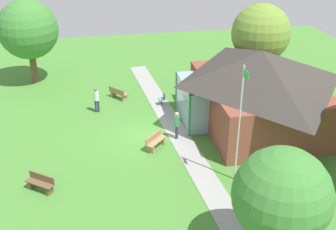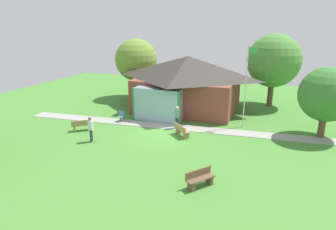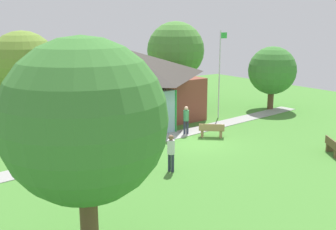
{
  "view_description": "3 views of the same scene",
  "coord_description": "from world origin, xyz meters",
  "px_view_note": "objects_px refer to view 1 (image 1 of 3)",
  "views": [
    {
      "loc": [
        21.77,
        -2.77,
        12.49
      ],
      "look_at": [
        -0.12,
        1.3,
        1.23
      ],
      "focal_mm": 44.86,
      "sensor_mm": 36.0,
      "label": 1
    },
    {
      "loc": [
        7.35,
        -18.09,
        7.45
      ],
      "look_at": [
        0.04,
        1.27,
        1.11
      ],
      "focal_mm": 31.49,
      "sensor_mm": 36.0,
      "label": 2
    },
    {
      "loc": [
        -14.25,
        -16.88,
        6.72
      ],
      "look_at": [
        0.16,
        2.94,
        1.03
      ],
      "focal_mm": 43.29,
      "sensor_mm": 36.0,
      "label": 3
    }
  ],
  "objects_px": {
    "flagpole": "(240,121)",
    "visitor_on_path": "(177,123)",
    "tree_east_hedge": "(282,196)",
    "bench_front_right": "(41,183)",
    "tree_lawn_corner": "(28,30)",
    "patio_chair_west": "(162,99)",
    "pavilion": "(256,87)",
    "tree_behind_pavilion_left": "(261,33)",
    "bench_mid_left": "(118,93)",
    "bench_rear_near_path": "(155,142)",
    "visitor_strolling_lawn": "(96,98)"
  },
  "relations": [
    {
      "from": "flagpole",
      "to": "visitor_on_path",
      "type": "relative_size",
      "value": 3.52
    },
    {
      "from": "flagpole",
      "to": "tree_east_hedge",
      "type": "distance_m",
      "value": 5.3
    },
    {
      "from": "bench_front_right",
      "to": "tree_lawn_corner",
      "type": "distance_m",
      "value": 14.93
    },
    {
      "from": "patio_chair_west",
      "to": "visitor_on_path",
      "type": "xyz_separation_m",
      "value": [
        4.74,
        0.04,
        0.61
      ]
    },
    {
      "from": "pavilion",
      "to": "visitor_on_path",
      "type": "distance_m",
      "value": 5.38
    },
    {
      "from": "bench_front_right",
      "to": "visitor_on_path",
      "type": "distance_m",
      "value": 8.39
    },
    {
      "from": "patio_chair_west",
      "to": "tree_lawn_corner",
      "type": "distance_m",
      "value": 11.4
    },
    {
      "from": "bench_front_right",
      "to": "tree_behind_pavilion_left",
      "type": "xyz_separation_m",
      "value": [
        -10.86,
        15.19,
        3.59
      ]
    },
    {
      "from": "bench_mid_left",
      "to": "tree_lawn_corner",
      "type": "distance_m",
      "value": 8.35
    },
    {
      "from": "bench_rear_near_path",
      "to": "bench_front_right",
      "type": "relative_size",
      "value": 0.96
    },
    {
      "from": "flagpole",
      "to": "tree_east_hedge",
      "type": "relative_size",
      "value": 1.26
    },
    {
      "from": "tree_behind_pavilion_left",
      "to": "pavilion",
      "type": "bearing_deg",
      "value": -22.65
    },
    {
      "from": "pavilion",
      "to": "flagpole",
      "type": "xyz_separation_m",
      "value": [
        5.49,
        -3.04,
        0.83
      ]
    },
    {
      "from": "visitor_on_path",
      "to": "tree_east_hedge",
      "type": "distance_m",
      "value": 10.26
    },
    {
      "from": "patio_chair_west",
      "to": "bench_rear_near_path",
      "type": "bearing_deg",
      "value": 158.77
    },
    {
      "from": "visitor_strolling_lawn",
      "to": "tree_east_hedge",
      "type": "xyz_separation_m",
      "value": [
        14.35,
        6.34,
        1.99
      ]
    },
    {
      "from": "bench_mid_left",
      "to": "tree_lawn_corner",
      "type": "relative_size",
      "value": 0.22
    },
    {
      "from": "bench_rear_near_path",
      "to": "tree_east_hedge",
      "type": "relative_size",
      "value": 0.29
    },
    {
      "from": "patio_chair_west",
      "to": "tree_behind_pavilion_left",
      "type": "height_order",
      "value": "tree_behind_pavilion_left"
    },
    {
      "from": "bench_mid_left",
      "to": "patio_chair_west",
      "type": "bearing_deg",
      "value": 21.33
    },
    {
      "from": "bench_front_right",
      "to": "tree_behind_pavilion_left",
      "type": "relative_size",
      "value": 0.24
    },
    {
      "from": "bench_rear_near_path",
      "to": "tree_east_hedge",
      "type": "height_order",
      "value": "tree_east_hedge"
    },
    {
      "from": "bench_mid_left",
      "to": "bench_rear_near_path",
      "type": "bearing_deg",
      "value": -27.7
    },
    {
      "from": "bench_mid_left",
      "to": "pavilion",
      "type": "bearing_deg",
      "value": 15.9
    },
    {
      "from": "flagpole",
      "to": "visitor_strolling_lawn",
      "type": "xyz_separation_m",
      "value": [
        -9.07,
        -6.56,
        -2.33
      ]
    },
    {
      "from": "pavilion",
      "to": "flagpole",
      "type": "bearing_deg",
      "value": -28.98
    },
    {
      "from": "pavilion",
      "to": "flagpole",
      "type": "distance_m",
      "value": 6.32
    },
    {
      "from": "flagpole",
      "to": "bench_mid_left",
      "type": "bearing_deg",
      "value": -155.38
    },
    {
      "from": "pavilion",
      "to": "tree_lawn_corner",
      "type": "distance_m",
      "value": 17.26
    },
    {
      "from": "bench_rear_near_path",
      "to": "tree_lawn_corner",
      "type": "distance_m",
      "value": 14.27
    },
    {
      "from": "visitor_strolling_lawn",
      "to": "flagpole",
      "type": "bearing_deg",
      "value": 106.58
    },
    {
      "from": "bench_rear_near_path",
      "to": "tree_lawn_corner",
      "type": "height_order",
      "value": "tree_lawn_corner"
    },
    {
      "from": "visitor_strolling_lawn",
      "to": "visitor_on_path",
      "type": "height_order",
      "value": "same"
    },
    {
      "from": "bench_rear_near_path",
      "to": "flagpole",
      "type": "bearing_deg",
      "value": 85.04
    },
    {
      "from": "bench_front_right",
      "to": "visitor_on_path",
      "type": "height_order",
      "value": "visitor_on_path"
    },
    {
      "from": "bench_front_right",
      "to": "bench_rear_near_path",
      "type": "bearing_deg",
      "value": -117.74
    },
    {
      "from": "bench_front_right",
      "to": "tree_lawn_corner",
      "type": "height_order",
      "value": "tree_lawn_corner"
    },
    {
      "from": "visitor_strolling_lawn",
      "to": "tree_east_hedge",
      "type": "distance_m",
      "value": 15.82
    },
    {
      "from": "bench_mid_left",
      "to": "flagpole",
      "type": "bearing_deg",
      "value": -15.35
    },
    {
      "from": "bench_mid_left",
      "to": "tree_behind_pavilion_left",
      "type": "height_order",
      "value": "tree_behind_pavilion_left"
    },
    {
      "from": "tree_lawn_corner",
      "to": "tree_behind_pavilion_left",
      "type": "bearing_deg",
      "value": 78.22
    },
    {
      "from": "bench_rear_near_path",
      "to": "bench_mid_left",
      "type": "bearing_deg",
      "value": -125.07
    },
    {
      "from": "tree_east_hedge",
      "to": "flagpole",
      "type": "bearing_deg",
      "value": 177.57
    },
    {
      "from": "tree_east_hedge",
      "to": "tree_behind_pavilion_left",
      "type": "relative_size",
      "value": 0.79
    },
    {
      "from": "bench_mid_left",
      "to": "visitor_strolling_lawn",
      "type": "relative_size",
      "value": 0.82
    },
    {
      "from": "patio_chair_west",
      "to": "visitor_strolling_lawn",
      "type": "distance_m",
      "value": 4.51
    },
    {
      "from": "tree_lawn_corner",
      "to": "tree_east_hedge",
      "type": "relative_size",
      "value": 1.31
    },
    {
      "from": "flagpole",
      "to": "tree_behind_pavilion_left",
      "type": "height_order",
      "value": "tree_behind_pavilion_left"
    },
    {
      "from": "bench_front_right",
      "to": "tree_east_hedge",
      "type": "xyz_separation_m",
      "value": [
        6.16,
        9.32,
        2.61
      ]
    },
    {
      "from": "bench_mid_left",
      "to": "visitor_on_path",
      "type": "height_order",
      "value": "visitor_on_path"
    }
  ]
}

